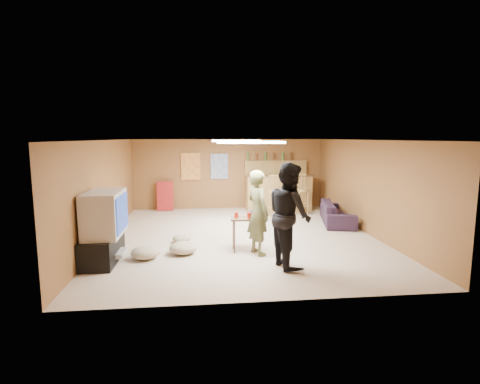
{
  "coord_description": "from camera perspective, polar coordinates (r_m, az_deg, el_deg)",
  "views": [
    {
      "loc": [
        -0.94,
        -8.35,
        2.26
      ],
      "look_at": [
        0.0,
        0.2,
        1.0
      ],
      "focal_mm": 28.0,
      "sensor_mm": 36.0,
      "label": 1
    }
  ],
  "objects": [
    {
      "name": "tv_stand",
      "position": [
        7.36,
        -20.23,
        -8.05
      ],
      "size": [
        0.55,
        1.3,
        0.5
      ],
      "primitive_type": "cube",
      "color": "black",
      "rests_on": "ground"
    },
    {
      "name": "cup_blue",
      "position": [
        7.52,
        1.76,
        -3.33
      ],
      "size": [
        0.11,
        0.11,
        0.12
      ],
      "primitive_type": "cylinder",
      "rotation": [
        0.0,
        0.0,
        -0.38
      ],
      "color": "#16209D",
      "rests_on": "tray_table"
    },
    {
      "name": "cup_red_near",
      "position": [
        7.42,
        -0.57,
        -3.52
      ],
      "size": [
        0.08,
        0.08,
        0.11
      ],
      "primitive_type": "cylinder",
      "rotation": [
        0.0,
        0.0,
        -0.1
      ],
      "color": "red",
      "rests_on": "tray_table"
    },
    {
      "name": "bar_counter",
      "position": [
        11.68,
        5.86,
        -0.12
      ],
      "size": [
        2.0,
        0.6,
        1.1
      ],
      "primitive_type": "cube",
      "color": "olive",
      "rests_on": "ground"
    },
    {
      "name": "wall_right",
      "position": [
        9.3,
        18.84,
        0.72
      ],
      "size": [
        0.02,
        7.0,
        2.2
      ],
      "primitive_type": "cube",
      "color": "brown",
      "rests_on": "ground"
    },
    {
      "name": "wall_front",
      "position": [
        5.07,
        4.57,
        -4.92
      ],
      "size": [
        6.0,
        0.02,
        2.2
      ],
      "primitive_type": "cube",
      "color": "brown",
      "rests_on": "ground"
    },
    {
      "name": "ground",
      "position": [
        8.7,
        0.14,
        -6.72
      ],
      "size": [
        7.0,
        7.0,
        0.0
      ],
      "primitive_type": "plane",
      "color": "#BAA58E",
      "rests_on": "ground"
    },
    {
      "name": "tray_table",
      "position": [
        7.51,
        0.59,
        -6.47
      ],
      "size": [
        0.56,
        0.46,
        0.68
      ],
      "primitive_type": "cube",
      "rotation": [
        0.0,
        0.0,
        -0.08
      ],
      "color": "#3F2814",
      "rests_on": "ground"
    },
    {
      "name": "poster_right",
      "position": [
        11.86,
        -3.16,
        3.93
      ],
      "size": [
        0.55,
        0.03,
        0.8
      ],
      "primitive_type": "cube",
      "color": "#334C99",
      "rests_on": "wall_back"
    },
    {
      "name": "sofa",
      "position": [
        10.28,
        14.62,
        -3.07
      ],
      "size": [
        1.15,
        2.01,
        0.55
      ],
      "primitive_type": "imported",
      "rotation": [
        0.0,
        0.0,
        1.34
      ],
      "color": "black",
      "rests_on": "ground"
    },
    {
      "name": "ceiling",
      "position": [
        8.4,
        0.15,
        7.93
      ],
      "size": [
        6.0,
        7.0,
        0.02
      ],
      "primitive_type": "cube",
      "color": "silver",
      "rests_on": "ground"
    },
    {
      "name": "dvd_box",
      "position": [
        7.34,
        -18.5,
        -8.83
      ],
      "size": [
        0.35,
        0.5,
        0.08
      ],
      "primitive_type": "cube",
      "color": "#B2B2B7",
      "rests_on": "tv_stand"
    },
    {
      "name": "bar_lip",
      "position": [
        11.37,
        6.16,
        2.44
      ],
      "size": [
        2.1,
        0.12,
        0.05
      ],
      "primitive_type": "cube",
      "color": "#3F2814",
      "rests_on": "bar_counter"
    },
    {
      "name": "cushion_mid",
      "position": [
        8.27,
        -8.86,
        -6.98
      ],
      "size": [
        0.48,
        0.48,
        0.18
      ],
      "primitive_type": "ellipsoid",
      "rotation": [
        0.0,
        0.0,
        -0.23
      ],
      "color": "#9C8E6E",
      "rests_on": "ground"
    },
    {
      "name": "ceiling_panel_back",
      "position": [
        9.59,
        -0.66,
        7.8
      ],
      "size": [
        1.2,
        0.6,
        0.04
      ],
      "primitive_type": "cube",
      "color": "white",
      "rests_on": "ceiling"
    },
    {
      "name": "person_olive",
      "position": [
        7.23,
        2.75,
        -3.16
      ],
      "size": [
        0.59,
        0.7,
        1.64
      ],
      "primitive_type": "imported",
      "rotation": [
        0.0,
        0.0,
        1.95
      ],
      "color": "brown",
      "rests_on": "ground"
    },
    {
      "name": "cushion_far",
      "position": [
        7.33,
        -14.23,
        -8.91
      ],
      "size": [
        0.67,
        0.67,
        0.24
      ],
      "primitive_type": "ellipsoid",
      "rotation": [
        0.0,
        0.0,
        0.29
      ],
      "color": "#9C8E6E",
      "rests_on": "ground"
    },
    {
      "name": "tv_body",
      "position": [
        7.19,
        -19.95,
        -3.08
      ],
      "size": [
        0.6,
        1.1,
        0.8
      ],
      "primitive_type": "cube",
      "color": "#B2B2B7",
      "rests_on": "tv_stand"
    },
    {
      "name": "poster_left",
      "position": [
        11.85,
        -7.52,
        3.86
      ],
      "size": [
        0.6,
        0.03,
        0.85
      ],
      "primitive_type": "cube",
      "color": "#BF3F26",
      "rests_on": "wall_back"
    },
    {
      "name": "cup_red_far",
      "position": [
        7.36,
        1.41,
        -3.59
      ],
      "size": [
        0.1,
        0.1,
        0.11
      ],
      "primitive_type": "cylinder",
      "rotation": [
        0.0,
        0.0,
        -0.35
      ],
      "color": "red",
      "rests_on": "tray_table"
    },
    {
      "name": "bottle_row",
      "position": [
        11.96,
        4.56,
        5.41
      ],
      "size": [
        1.48,
        0.08,
        0.26
      ],
      "primitive_type": null,
      "color": "#3F7233",
      "rests_on": "bar_shelf"
    },
    {
      "name": "bar_shelf",
      "position": [
        12.02,
        5.47,
        4.68
      ],
      "size": [
        2.0,
        0.18,
        0.05
      ],
      "primitive_type": "cube",
      "color": "olive",
      "rests_on": "bar_backing"
    },
    {
      "name": "wall_back",
      "position": [
        11.94,
        -1.72,
        2.76
      ],
      "size": [
        6.0,
        0.02,
        2.2
      ],
      "primitive_type": "cube",
      "color": "brown",
      "rests_on": "ground"
    },
    {
      "name": "bar_stool_left",
      "position": [
        10.77,
        5.31,
        -0.51
      ],
      "size": [
        0.46,
        0.46,
        1.22
      ],
      "primitive_type": null,
      "rotation": [
        0.0,
        0.0,
        -0.22
      ],
      "color": "olive",
      "rests_on": "ground"
    },
    {
      "name": "bar_stool_right",
      "position": [
        11.18,
        9.53,
        0.01
      ],
      "size": [
        0.51,
        0.51,
        1.33
      ],
      "primitive_type": null,
      "rotation": [
        0.0,
        0.0,
        -0.25
      ],
      "color": "olive",
      "rests_on": "ground"
    },
    {
      "name": "wall_left",
      "position": [
        8.68,
        -19.95,
        0.15
      ],
      "size": [
        0.02,
        7.0,
        2.2
      ],
      "primitive_type": "cube",
      "color": "brown",
      "rests_on": "ground"
    },
    {
      "name": "bar_backing",
      "position": [
        12.06,
        5.44,
        3.26
      ],
      "size": [
        2.0,
        0.14,
        0.6
      ],
      "primitive_type": "cube",
      "color": "olive",
      "rests_on": "bar_counter"
    },
    {
      "name": "ceiling_panel_front",
      "position": [
        6.91,
        1.55,
        7.58
      ],
      "size": [
        1.2,
        0.6,
        0.04
      ],
      "primitive_type": "cube",
      "color": "white",
      "rests_on": "ceiling"
    },
    {
      "name": "cushion_near_tv",
      "position": [
        7.47,
        -8.69,
        -8.41
      ],
      "size": [
        0.62,
        0.62,
        0.24
      ],
      "primitive_type": "ellipsoid",
      "rotation": [
        0.0,
        0.0,
        0.16
      ],
      "color": "#9C8E6E",
      "rests_on": "ground"
    },
    {
      "name": "tv_screen",
      "position": [
        7.12,
        -17.52,
        -3.07
      ],
      "size": [
        0.02,
        0.95,
        0.65
      ],
      "primitive_type": "cube",
      "color": "navy",
      "rests_on": "tv_body"
    },
    {
      "name": "folding_chair_stack",
      "position": [
        11.84,
        -11.33,
        -0.62
      ],
      "size": [
        0.5,
        0.26,
        0.91
      ],
      "primitive_type": "cube",
      "rotation": [
        -0.14,
        0.0,
        0.0
      ],
      "color": "#AA201F",
      "rests_on": "ground"
    },
    {
      "name": "person_black",
      "position": [
        6.59,
        7.52,
        -3.46
      ],
      "size": [
        0.85,
        1.01,
        1.84
      ],
      "primitive_type": "imported",
      "rotation": [
        0.0,
        0.0,
        1.75
      ],
      "color": "black",
      "rests_on": "ground"
    }
  ]
}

